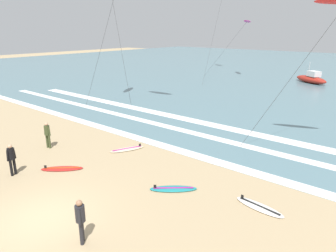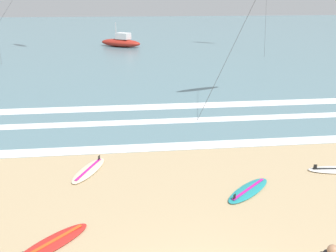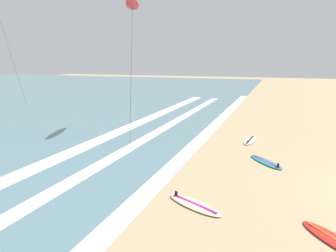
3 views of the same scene
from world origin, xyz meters
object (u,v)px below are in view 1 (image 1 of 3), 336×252
(surfboard_foreground_flat, at_px, (173,189))
(kite_magenta_high_left, at_px, (247,22))
(surfer_right_near, at_px, (80,218))
(surfboard_left_pile, at_px, (259,207))
(surfboard_near_water, at_px, (62,169))
(surfer_mid_group, at_px, (11,157))
(offshore_boat, at_px, (311,79))
(surfer_left_near, at_px, (47,133))
(surfboard_right_spare, at_px, (127,149))

(surfboard_foreground_flat, distance_m, kite_magenta_high_left, 36.20)
(surfboard_foreground_flat, xyz_separation_m, kite_magenta_high_left, (-13.21, 32.80, 7.77))
(surfer_right_near, xyz_separation_m, kite_magenta_high_left, (-13.14, 37.56, 6.86))
(surfer_right_near, relative_size, surfboard_left_pile, 0.74)
(surfer_right_near, distance_m, surfboard_near_water, 6.34)
(surfer_mid_group, height_order, offshore_boat, offshore_boat)
(surfboard_foreground_flat, bearing_deg, surfer_left_near, -175.15)
(surfer_left_near, height_order, surfboard_right_spare, surfer_left_near)
(surfer_left_near, bearing_deg, surfboard_left_pile, 8.13)
(surfer_right_near, height_order, surfboard_left_pile, surfer_right_near)
(kite_magenta_high_left, bearing_deg, surfer_left_near, -82.85)
(surfer_right_near, bearing_deg, offshore_boat, 95.88)
(surfboard_near_water, distance_m, offshore_boat, 36.20)
(surfboard_foreground_flat, relative_size, offshore_boat, 0.37)
(surfer_mid_group, bearing_deg, offshore_boat, 85.69)
(surfboard_right_spare, bearing_deg, offshore_boat, 88.14)
(surfer_right_near, bearing_deg, surfer_left_near, 155.84)
(surfer_right_near, bearing_deg, surfer_mid_group, 172.31)
(surfboard_near_water, bearing_deg, surfer_right_near, -26.38)
(surfboard_foreground_flat, height_order, kite_magenta_high_left, kite_magenta_high_left)
(surfer_left_near, relative_size, kite_magenta_high_left, 0.20)
(surfboard_left_pile, xyz_separation_m, offshore_boat, (-7.69, 33.15, 0.51))
(surfboard_right_spare, height_order, kite_magenta_high_left, kite_magenta_high_left)
(surfer_mid_group, distance_m, surfer_right_near, 6.94)
(surfer_mid_group, height_order, surfer_left_near, same)
(surfer_left_near, relative_size, offshore_boat, 0.30)
(surfboard_right_spare, bearing_deg, kite_magenta_high_left, 104.71)
(surfer_left_near, relative_size, surfboard_right_spare, 0.74)
(kite_magenta_high_left, bearing_deg, surfboard_right_spare, -75.29)
(surfer_mid_group, height_order, surfboard_left_pile, surfer_mid_group)
(surfboard_foreground_flat, bearing_deg, surfer_right_near, -90.94)
(offshore_boat, bearing_deg, surfer_left_near, -98.01)
(surfboard_right_spare, distance_m, offshore_boat, 32.19)
(kite_magenta_high_left, bearing_deg, surfboard_near_water, -77.80)
(surfboard_left_pile, bearing_deg, surfer_mid_group, -155.21)
(surfer_left_near, bearing_deg, surfboard_right_spare, 35.71)
(surfboard_right_spare, bearing_deg, surfer_left_near, -144.29)
(surfer_right_near, xyz_separation_m, surfboard_right_spare, (-5.06, 6.79, -0.91))
(surfboard_near_water, height_order, kite_magenta_high_left, kite_magenta_high_left)
(surfer_left_near, relative_size, surfboard_near_water, 0.83)
(surfer_mid_group, distance_m, surfboard_right_spare, 6.20)
(surfer_mid_group, height_order, surfboard_near_water, surfer_mid_group)
(surfboard_right_spare, bearing_deg, surfer_right_near, -53.31)
(kite_magenta_high_left, distance_m, offshore_boat, 11.74)
(surfboard_left_pile, distance_m, surfboard_near_water, 9.77)
(surfer_mid_group, relative_size, surfer_right_near, 1.00)
(surfboard_near_water, distance_m, kite_magenta_high_left, 36.42)
(kite_magenta_high_left, bearing_deg, surfboard_left_pile, -62.11)
(surfboard_left_pile, distance_m, surfboard_foreground_flat, 3.74)
(surfer_left_near, height_order, surfboard_foreground_flat, surfer_left_near)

